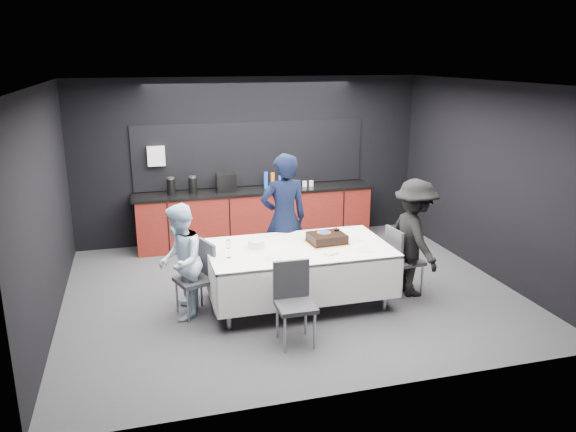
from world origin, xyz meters
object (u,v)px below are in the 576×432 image
object	(u,v)px
chair_near	(294,296)
champagne_flute	(228,245)
party_table	(298,257)
person_left	(180,262)
chair_right	(400,256)
cake_assembly	(327,238)
chair_left	(200,273)
person_right	(414,238)
person_center	(284,219)
plate_stack	(256,244)

from	to	relation	value
chair_near	champagne_flute	bearing A→B (deg)	127.56
party_table	person_left	size ratio (longest dim) A/B	1.62
party_table	chair_right	distance (m)	1.43
cake_assembly	chair_near	world-z (taller)	cake_assembly
chair_left	chair_right	size ratio (longest dim) A/B	1.00
champagne_flute	chair_left	size ratio (longest dim) A/B	0.24
champagne_flute	person_left	bearing A→B (deg)	162.13
chair_left	chair_near	bearing A→B (deg)	-47.10
champagne_flute	person_right	world-z (taller)	person_right
party_table	chair_near	size ratio (longest dim) A/B	2.51
champagne_flute	cake_assembly	bearing A→B (deg)	9.35
person_center	chair_left	bearing A→B (deg)	25.06
party_table	champagne_flute	size ratio (longest dim) A/B	10.36
party_table	champagne_flute	world-z (taller)	champagne_flute
plate_stack	party_table	bearing A→B (deg)	-10.87
chair_left	chair_near	world-z (taller)	same
cake_assembly	person_left	world-z (taller)	person_left
plate_stack	person_left	world-z (taller)	person_left
cake_assembly	chair_left	xyz separation A→B (m)	(-1.67, 0.01, -0.31)
chair_left	champagne_flute	bearing A→B (deg)	-34.02
champagne_flute	person_center	distance (m)	1.33
person_left	chair_right	bearing A→B (deg)	98.56
party_table	person_center	size ratio (longest dim) A/B	1.25
chair_right	chair_near	world-z (taller)	same
party_table	cake_assembly	distance (m)	0.45
person_center	cake_assembly	bearing A→B (deg)	114.45
chair_left	person_center	xyz separation A→B (m)	(1.28, 0.71, 0.40)
person_right	chair_left	bearing A→B (deg)	86.41
cake_assembly	plate_stack	size ratio (longest dim) A/B	2.54
chair_near	person_center	distance (m)	1.79
champagne_flute	chair_near	size ratio (longest dim) A/B	0.24
chair_near	person_left	xyz separation A→B (m)	(-1.17, 0.96, 0.18)
champagne_flute	person_center	xyz separation A→B (m)	(0.94, 0.94, -0.01)
cake_assembly	person_right	world-z (taller)	person_right
plate_stack	chair_near	world-z (taller)	chair_near
plate_stack	person_center	bearing A→B (deg)	51.10
plate_stack	chair_near	xyz separation A→B (m)	(0.20, -1.04, -0.30)
champagne_flute	chair_left	world-z (taller)	champagne_flute
plate_stack	chair_left	xyz separation A→B (m)	(-0.74, -0.04, -0.30)
party_table	chair_right	size ratio (longest dim) A/B	2.51
plate_stack	chair_right	world-z (taller)	chair_right
cake_assembly	champagne_flute	distance (m)	1.35
party_table	plate_stack	size ratio (longest dim) A/B	11.22
plate_stack	person_right	world-z (taller)	person_right
chair_right	cake_assembly	bearing A→B (deg)	174.30
chair_right	party_table	bearing A→B (deg)	178.07
party_table	person_right	world-z (taller)	person_right
plate_stack	champagne_flute	bearing A→B (deg)	-146.46
chair_left	person_center	world-z (taller)	person_center
champagne_flute	person_left	xyz separation A→B (m)	(-0.57, 0.18, -0.22)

